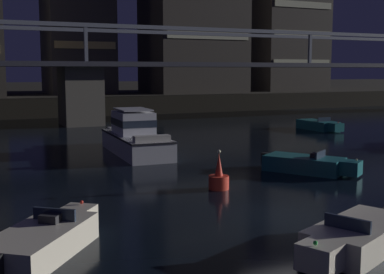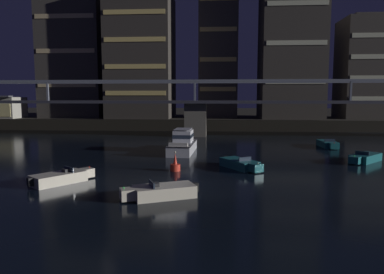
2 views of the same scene
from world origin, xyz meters
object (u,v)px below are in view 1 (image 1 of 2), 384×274
Objects in this scene: channel_buoy at (219,179)px; speedboat_far_left at (308,164)px; tower_east_low at (285,21)px; speedboat_mid_center at (44,239)px; speedboat_mid_left at (319,125)px; speedboat_mid_right at (356,237)px; river_bridge at (80,77)px; cabin_cruiser_near_left at (134,136)px.

speedboat_far_left is at bearing 14.09° from channel_buoy.
speedboat_mid_center is at bearing -129.92° from tower_east_low.
speedboat_mid_left and speedboat_mid_right have the same top height.
speedboat_far_left is at bearing 59.90° from speedboat_mid_right.
river_bridge reaches higher than channel_buoy.
speedboat_mid_center is 0.93× the size of speedboat_mid_right.
speedboat_mid_center is 15.50m from speedboat_far_left.
speedboat_far_left is at bearing -56.91° from cabin_cruiser_near_left.
cabin_cruiser_near_left is at bearing -163.74° from speedboat_mid_left.
speedboat_far_left is (-12.46, -15.00, 0.00)m from speedboat_mid_left.
speedboat_mid_left is 19.50m from speedboat_far_left.
channel_buoy is at bearing -90.30° from river_bridge.
tower_east_low is (34.63, 16.98, 7.98)m from river_bridge.
speedboat_mid_center is at bearing -148.28° from channel_buoy.
speedboat_mid_right is at bearing -89.49° from channel_buoy.
channel_buoy is (-34.79, -46.30, -12.10)m from tower_east_low.
speedboat_mid_right is 8.55m from channel_buoy.
speedboat_mid_center and speedboat_mid_right have the same top height.
speedboat_mid_left is (-16.44, -29.82, -12.16)m from tower_east_low.
speedboat_mid_right is (0.41, -19.58, -0.64)m from cabin_cruiser_near_left.
tower_east_low is 66.04m from speedboat_mid_right.
speedboat_mid_center and speedboat_far_left have the same top height.
speedboat_mid_right is at bearing -22.97° from speedboat_mid_center.
channel_buoy is (-18.35, -16.48, 0.06)m from speedboat_mid_left.
tower_east_low is 68.05m from speedboat_mid_center.
tower_east_low is 4.40× the size of speedboat_far_left.
speedboat_far_left is at bearing 24.91° from speedboat_mid_center.
cabin_cruiser_near_left is (-0.49, -18.30, -3.55)m from river_bridge.
channel_buoy reaches higher than speedboat_mid_left.
channel_buoy is at bearing -165.91° from speedboat_far_left.
tower_east_low is 2.28× the size of cabin_cruiser_near_left.
river_bridge is 22.66m from speedboat_mid_left.
cabin_cruiser_near_left is (-35.13, -35.27, -11.53)m from tower_east_low.
cabin_cruiser_near_left is 11.05m from channel_buoy.
channel_buoy is (-5.89, -1.48, 0.06)m from speedboat_far_left.
speedboat_mid_left is 1.12× the size of speedboat_mid_center.
speedboat_mid_center is at bearing -115.98° from cabin_cruiser_near_left.
cabin_cruiser_near_left is 1.93× the size of speedboat_far_left.
channel_buoy reaches higher than speedboat_far_left.
channel_buoy is (8.17, 5.05, 0.06)m from speedboat_mid_center.
speedboat_far_left is (5.81, 10.03, 0.00)m from speedboat_mid_right.
tower_east_low reaches higher than channel_buoy.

